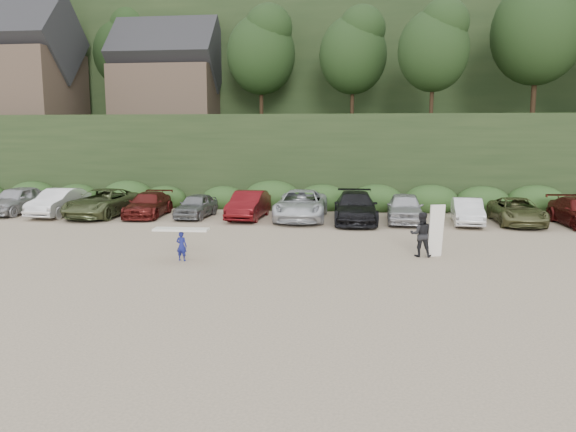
# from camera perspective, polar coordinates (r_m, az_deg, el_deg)

# --- Properties ---
(ground) EXTENTS (120.00, 120.00, 0.00)m
(ground) POSITION_cam_1_polar(r_m,az_deg,el_deg) (21.52, -2.26, -4.59)
(ground) COLOR tan
(ground) RESTS_ON ground
(hillside_backdrop) EXTENTS (90.00, 41.50, 28.00)m
(hillside_backdrop) POSITION_cam_1_polar(r_m,az_deg,el_deg) (57.05, 3.67, 14.94)
(hillside_backdrop) COLOR black
(hillside_backdrop) RESTS_ON ground
(parked_cars) EXTENTS (34.16, 6.38, 1.65)m
(parked_cars) POSITION_cam_1_polar(r_m,az_deg,el_deg) (31.42, -1.60, 1.04)
(parked_cars) COLOR #A0A0A4
(parked_cars) RESTS_ON ground
(child_surfer) EXTENTS (2.12, 0.65, 1.26)m
(child_surfer) POSITION_cam_1_polar(r_m,az_deg,el_deg) (21.75, -10.78, -2.29)
(child_surfer) COLOR navy
(child_surfer) RESTS_ON ground
(adult_surfer) EXTENTS (1.33, 0.71, 2.09)m
(adult_surfer) POSITION_cam_1_polar(r_m,az_deg,el_deg) (22.72, 13.50, -1.80)
(adult_surfer) COLOR black
(adult_surfer) RESTS_ON ground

